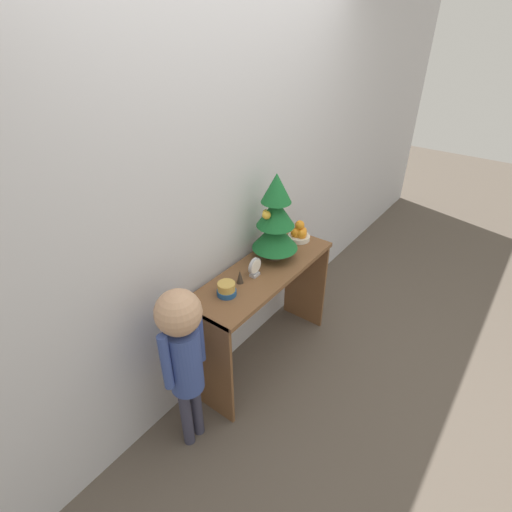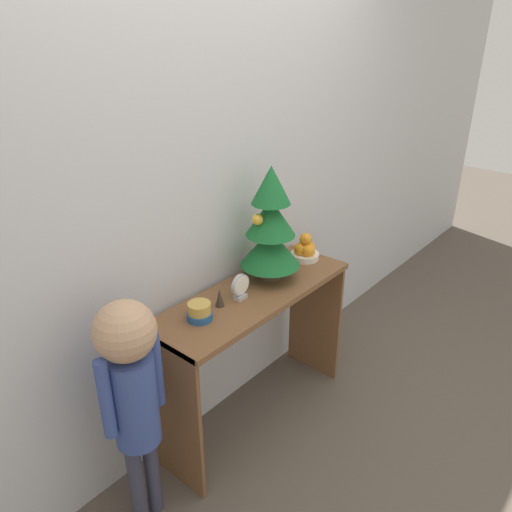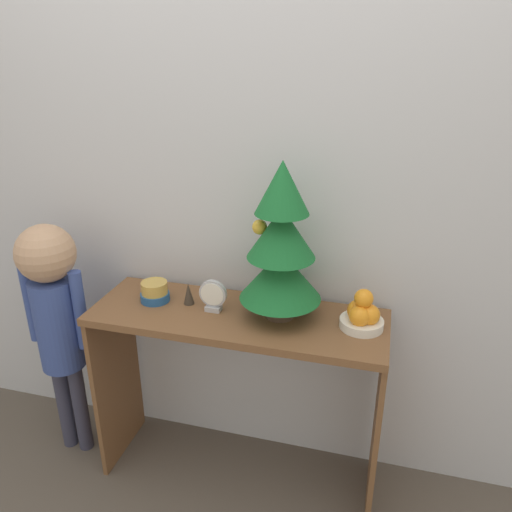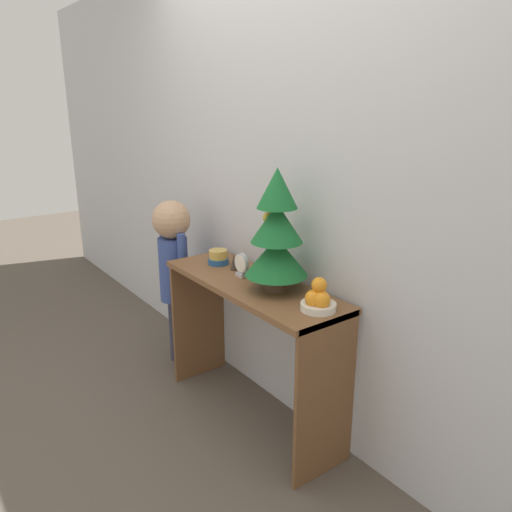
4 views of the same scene
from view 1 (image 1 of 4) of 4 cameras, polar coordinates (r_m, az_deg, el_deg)
The scene contains 9 objects.
ground_plane at distance 3.01m, azimuth 4.13°, elevation -15.73°, with size 12.00×12.00×0.00m, color brown.
back_wall at distance 2.47m, azimuth -3.20°, elevation 8.87°, with size 7.00×0.05×2.50m, color silver.
console_table at distance 2.68m, azimuth 1.16°, elevation -5.26°, with size 1.14×0.39×0.79m.
mini_tree at distance 2.55m, azimuth 2.81°, elevation 5.24°, with size 0.30×0.30×0.59m.
fruit_bowl at distance 2.89m, azimuth 6.22°, elevation 3.25°, with size 0.16×0.16×0.15m.
singing_bowl at distance 2.33m, azimuth -4.23°, elevation -4.76°, with size 0.12×0.12×0.08m.
desk_clock at distance 2.47m, azimuth -0.16°, elevation -1.65°, with size 0.11×0.04×0.13m.
figurine at distance 2.42m, azimuth -2.30°, elevation -2.97°, with size 0.04×0.04×0.09m.
child_figure at distance 2.13m, azimuth -10.39°, elevation -12.80°, with size 0.29×0.24×1.09m.
Camera 1 is at (-1.74, -1.04, 2.22)m, focal length 28.00 mm.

